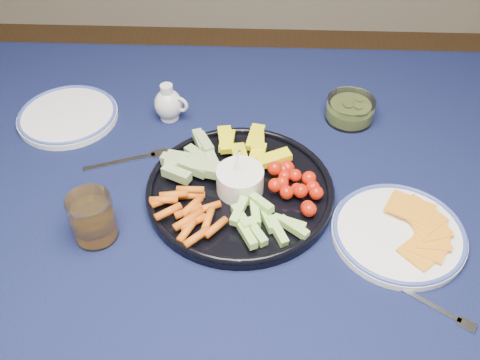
{
  "coord_description": "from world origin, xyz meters",
  "views": [
    {
      "loc": [
        0.14,
        -0.75,
        1.5
      ],
      "look_at": [
        0.11,
        -0.03,
        0.79
      ],
      "focal_mm": 40.0,
      "sensor_mm": 36.0,
      "label": 1
    }
  ],
  "objects_px": {
    "creamer_pitcher": "(169,104)",
    "pickle_bowl": "(350,110)",
    "juice_tumbler": "(93,220)",
    "side_plate_extra": "(68,115)",
    "cheese_plate": "(399,232)",
    "dining_table": "(189,214)",
    "crudite_platter": "(239,187)"
  },
  "relations": [
    {
      "from": "crudite_platter",
      "to": "juice_tumbler",
      "type": "height_order",
      "value": "crudite_platter"
    },
    {
      "from": "cheese_plate",
      "to": "side_plate_extra",
      "type": "bearing_deg",
      "value": 155.33
    },
    {
      "from": "crudite_platter",
      "to": "creamer_pitcher",
      "type": "bearing_deg",
      "value": 124.9
    },
    {
      "from": "dining_table",
      "to": "side_plate_extra",
      "type": "bearing_deg",
      "value": 145.5
    },
    {
      "from": "dining_table",
      "to": "side_plate_extra",
      "type": "xyz_separation_m",
      "value": [
        -0.29,
        0.2,
        0.1
      ]
    },
    {
      "from": "crudite_platter",
      "to": "cheese_plate",
      "type": "height_order",
      "value": "crudite_platter"
    },
    {
      "from": "crudite_platter",
      "to": "juice_tumbler",
      "type": "relative_size",
      "value": 3.9
    },
    {
      "from": "pickle_bowl",
      "to": "cheese_plate",
      "type": "xyz_separation_m",
      "value": [
        0.05,
        -0.35,
        -0.01
      ]
    },
    {
      "from": "juice_tumbler",
      "to": "side_plate_extra",
      "type": "xyz_separation_m",
      "value": [
        -0.15,
        0.34,
        -0.03
      ]
    },
    {
      "from": "dining_table",
      "to": "crudite_platter",
      "type": "distance_m",
      "value": 0.15
    },
    {
      "from": "dining_table",
      "to": "juice_tumbler",
      "type": "distance_m",
      "value": 0.24
    },
    {
      "from": "cheese_plate",
      "to": "creamer_pitcher",
      "type": "bearing_deg",
      "value": 144.24
    },
    {
      "from": "pickle_bowl",
      "to": "side_plate_extra",
      "type": "distance_m",
      "value": 0.64
    },
    {
      "from": "juice_tumbler",
      "to": "pickle_bowl",
      "type": "bearing_deg",
      "value": 36.39
    },
    {
      "from": "side_plate_extra",
      "to": "dining_table",
      "type": "bearing_deg",
      "value": -34.5
    },
    {
      "from": "crudite_platter",
      "to": "cheese_plate",
      "type": "distance_m",
      "value": 0.31
    },
    {
      "from": "crudite_platter",
      "to": "creamer_pitcher",
      "type": "distance_m",
      "value": 0.29
    },
    {
      "from": "cheese_plate",
      "to": "juice_tumbler",
      "type": "distance_m",
      "value": 0.55
    },
    {
      "from": "creamer_pitcher",
      "to": "cheese_plate",
      "type": "bearing_deg",
      "value": -35.76
    },
    {
      "from": "crudite_platter",
      "to": "side_plate_extra",
      "type": "height_order",
      "value": "crudite_platter"
    },
    {
      "from": "creamer_pitcher",
      "to": "pickle_bowl",
      "type": "distance_m",
      "value": 0.41
    },
    {
      "from": "creamer_pitcher",
      "to": "cheese_plate",
      "type": "height_order",
      "value": "creamer_pitcher"
    },
    {
      "from": "pickle_bowl",
      "to": "cheese_plate",
      "type": "bearing_deg",
      "value": -81.22
    },
    {
      "from": "crudite_platter",
      "to": "side_plate_extra",
      "type": "bearing_deg",
      "value": 150.48
    },
    {
      "from": "cheese_plate",
      "to": "side_plate_extra",
      "type": "distance_m",
      "value": 0.76
    },
    {
      "from": "dining_table",
      "to": "cheese_plate",
      "type": "relative_size",
      "value": 6.88
    },
    {
      "from": "crudite_platter",
      "to": "side_plate_extra",
      "type": "distance_m",
      "value": 0.46
    },
    {
      "from": "creamer_pitcher",
      "to": "pickle_bowl",
      "type": "xyz_separation_m",
      "value": [
        0.41,
        0.01,
        -0.02
      ]
    },
    {
      "from": "cheese_plate",
      "to": "dining_table",
      "type": "bearing_deg",
      "value": 163.71
    },
    {
      "from": "crudite_platter",
      "to": "side_plate_extra",
      "type": "relative_size",
      "value": 1.63
    },
    {
      "from": "creamer_pitcher",
      "to": "side_plate_extra",
      "type": "distance_m",
      "value": 0.23
    },
    {
      "from": "cheese_plate",
      "to": "juice_tumbler",
      "type": "height_order",
      "value": "juice_tumbler"
    }
  ]
}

